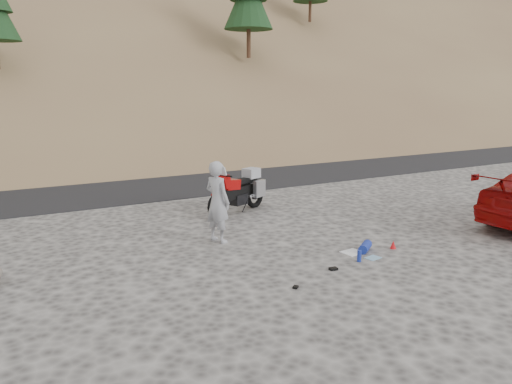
{
  "coord_description": "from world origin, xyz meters",
  "views": [
    {
      "loc": [
        -4.98,
        -9.09,
        3.43
      ],
      "look_at": [
        0.73,
        1.15,
        1.0
      ],
      "focal_mm": 35.0,
      "sensor_mm": 36.0,
      "label": 1
    }
  ],
  "objects": [
    {
      "name": "gear_glove_a",
      "position": [
        0.77,
        -1.85,
        0.02
      ],
      "size": [
        0.17,
        0.13,
        0.04
      ],
      "primitive_type": "cube",
      "rotation": [
        0.0,
        0.0,
        -0.11
      ],
      "color": "black",
      "rests_on": "ground"
    },
    {
      "name": "gear_blue_mat",
      "position": [
        2.06,
        -1.28,
        0.1
      ],
      "size": [
        0.51,
        0.45,
        0.2
      ],
      "primitive_type": "cylinder",
      "rotation": [
        0.0,
        1.57,
        0.64
      ],
      "color": "navy",
      "rests_on": "ground"
    },
    {
      "name": "gear_blue_cloth",
      "position": [
        1.91,
        -1.7,
        0.01
      ],
      "size": [
        0.36,
        0.29,
        0.01
      ],
      "primitive_type": "cube",
      "rotation": [
        0.0,
        0.0,
        0.19
      ],
      "color": "#7CA4C0",
      "rests_on": "ground"
    },
    {
      "name": "road",
      "position": [
        0.0,
        9.0,
        0.0
      ],
      "size": [
        120.0,
        7.0,
        0.05
      ],
      "primitive_type": "cube",
      "color": "black",
      "rests_on": "ground"
    },
    {
      "name": "gear_glove_b",
      "position": [
        -0.37,
        -2.24,
        0.02
      ],
      "size": [
        0.13,
        0.13,
        0.04
      ],
      "primitive_type": "cube",
      "rotation": [
        0.0,
        0.0,
        0.66
      ],
      "color": "black",
      "rests_on": "ground"
    },
    {
      "name": "gear_bottle",
      "position": [
        1.52,
        -1.72,
        0.12
      ],
      "size": [
        0.1,
        0.1,
        0.23
      ],
      "primitive_type": "cylinder",
      "rotation": [
        0.0,
        0.0,
        0.14
      ],
      "color": "navy",
      "rests_on": "ground"
    },
    {
      "name": "gear_white_cloth",
      "position": [
        1.77,
        -1.22,
        0.01
      ],
      "size": [
        0.45,
        0.41,
        0.01
      ],
      "primitive_type": "cube",
      "rotation": [
        0.0,
        0.0,
        0.11
      ],
      "color": "white",
      "rests_on": "ground"
    },
    {
      "name": "motorcycle",
      "position": [
        1.32,
        3.17,
        0.6
      ],
      "size": [
        2.24,
        1.21,
        1.42
      ],
      "rotation": [
        0.0,
        0.0,
        0.4
      ],
      "color": "black",
      "rests_on": "ground"
    },
    {
      "name": "gear_funnel",
      "position": [
        2.73,
        -1.43,
        0.09
      ],
      "size": [
        0.17,
        0.17,
        0.17
      ],
      "primitive_type": "cone",
      "rotation": [
        0.0,
        0.0,
        -0.37
      ],
      "color": "red",
      "rests_on": "ground"
    },
    {
      "name": "ground",
      "position": [
        0.0,
        0.0,
        0.0
      ],
      "size": [
        140.0,
        140.0,
        0.0
      ],
      "primitive_type": "plane",
      "color": "#413E3C",
      "rests_on": "ground"
    },
    {
      "name": "man",
      "position": [
        -0.4,
        0.91,
        0.0
      ],
      "size": [
        0.65,
        0.79,
        1.86
      ],
      "primitive_type": "imported",
      "rotation": [
        0.0,
        0.0,
        1.91
      ],
      "color": "#9A9A9F",
      "rests_on": "ground"
    }
  ]
}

